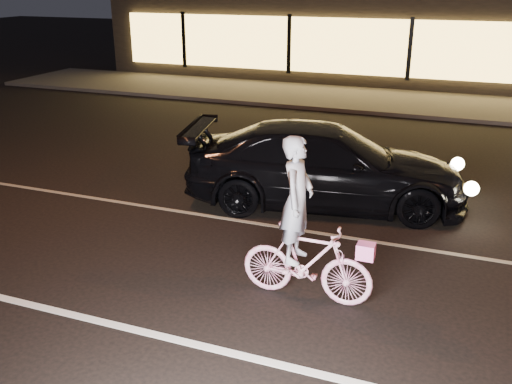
% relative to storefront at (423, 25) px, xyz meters
% --- Properties ---
extents(ground, '(90.00, 90.00, 0.00)m').
position_rel_storefront_xyz_m(ground, '(0.00, -18.97, -2.15)').
color(ground, black).
rests_on(ground, ground).
extents(lane_stripe_near, '(60.00, 0.12, 0.01)m').
position_rel_storefront_xyz_m(lane_stripe_near, '(0.00, -20.47, -2.14)').
color(lane_stripe_near, silver).
rests_on(lane_stripe_near, ground).
extents(lane_stripe_far, '(60.00, 0.10, 0.01)m').
position_rel_storefront_xyz_m(lane_stripe_far, '(0.00, -16.97, -2.14)').
color(lane_stripe_far, gray).
rests_on(lane_stripe_far, ground).
extents(sidewalk, '(30.00, 4.00, 0.12)m').
position_rel_storefront_xyz_m(sidewalk, '(0.00, -5.97, -2.09)').
color(sidewalk, '#383533').
rests_on(sidewalk, ground).
extents(storefront, '(25.40, 8.42, 4.20)m').
position_rel_storefront_xyz_m(storefront, '(0.00, 0.00, 0.00)').
color(storefront, black).
rests_on(storefront, ground).
extents(cyclist, '(1.76, 0.60, 2.21)m').
position_rel_storefront_xyz_m(cyclist, '(0.52, -19.01, -1.36)').
color(cyclist, '#E03B84').
rests_on(cyclist, ground).
extents(sedan, '(5.45, 3.10, 1.49)m').
position_rel_storefront_xyz_m(sedan, '(-0.07, -15.61, -1.40)').
color(sedan, black).
rests_on(sedan, ground).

